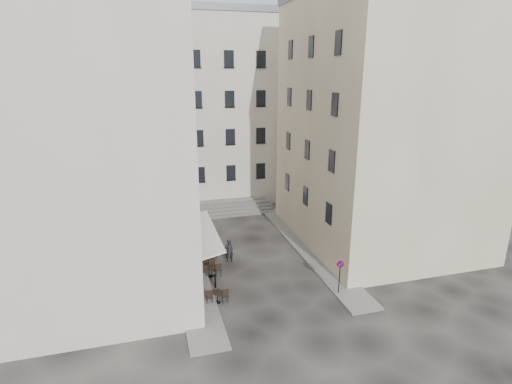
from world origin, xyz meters
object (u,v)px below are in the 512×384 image
object	(u,v)px
bistro_table_a	(217,296)
pedestrian	(229,251)
no_parking_sign	(340,270)
bistro_table_b	(211,270)

from	to	relation	value
bistro_table_a	pedestrian	xyz separation A→B (m)	(1.74, 4.99, 0.39)
no_parking_sign	pedestrian	size ratio (longest dim) A/B	1.36
pedestrian	bistro_table_a	bearing A→B (deg)	74.41
no_parking_sign	bistro_table_b	size ratio (longest dim) A/B	1.77
no_parking_sign	bistro_table_b	distance (m)	8.29
bistro_table_a	pedestrian	world-z (taller)	pedestrian
bistro_table_a	bistro_table_b	distance (m)	3.18
no_parking_sign	pedestrian	xyz separation A→B (m)	(-5.46, 6.04, -0.79)
bistro_table_a	bistro_table_b	world-z (taller)	bistro_table_b
no_parking_sign	pedestrian	distance (m)	8.18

